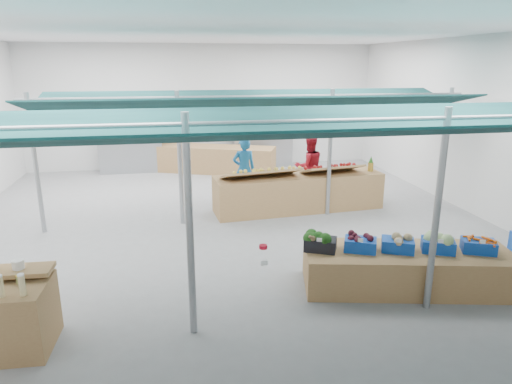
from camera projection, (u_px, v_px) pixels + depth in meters
floor at (228, 228)px, 10.24m from camera, size 13.00×13.00×0.00m
hall at (219, 103)px, 10.88m from camera, size 13.00×13.00×13.00m
pole_grid at (281, 164)px, 8.23m from camera, size 10.00×4.60×3.00m
awnings at (281, 110)px, 7.96m from camera, size 9.50×7.08×0.30m
back_shelving_left at (130, 143)px, 15.19m from camera, size 2.00×0.50×2.00m
back_shelving_right at (262, 139)px, 16.00m from camera, size 2.00×0.50×2.00m
veg_counter at (407, 269)px, 7.44m from camera, size 3.46×1.79×0.64m
fruit_counter at (299, 192)px, 11.39m from camera, size 4.27×1.33×0.90m
far_counter at (202, 159)px, 15.41m from camera, size 4.90×2.78×0.88m
vendor_left at (244, 169)px, 12.10m from camera, size 0.64×0.45×1.68m
vendor_right at (309, 167)px, 12.43m from camera, size 0.87×0.70×1.68m
crate_broccoli at (321, 241)px, 7.35m from camera, size 0.60×0.53×0.35m
crate_beets at (360, 243)px, 7.34m from camera, size 0.60×0.53×0.29m
crate_celeriac at (398, 242)px, 7.32m from camera, size 0.60×0.53×0.31m
crate_cabbage at (438, 242)px, 7.30m from camera, size 0.60×0.53×0.35m
crate_carrots at (479, 245)px, 7.29m from camera, size 0.60×0.53×0.29m
sparrow at (312, 238)px, 7.22m from camera, size 0.12×0.09×0.11m
pole_ribbon at (263, 248)px, 6.34m from camera, size 0.12×0.12×0.28m
apple_heap_yellow at (261, 172)px, 10.87m from camera, size 1.99×0.99×0.27m
apple_heap_red at (333, 167)px, 11.34m from camera, size 1.59×0.93×0.27m
pineapple at (371, 164)px, 11.60m from camera, size 0.14×0.14×0.39m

